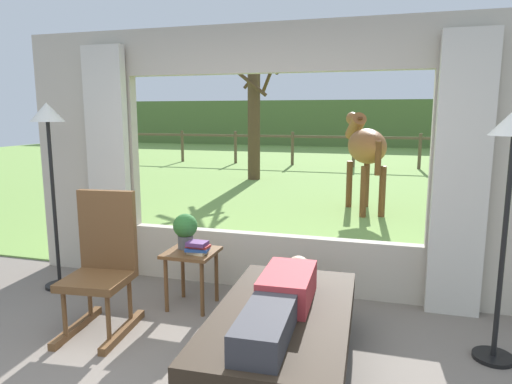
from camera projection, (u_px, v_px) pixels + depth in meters
The scene contains 16 objects.
back_wall_with_window at pixel (269, 164), 4.42m from camera, with size 5.20×0.12×2.55m.
curtain_panel_left at pixel (109, 165), 4.76m from camera, with size 0.44×0.10×2.40m, color beige.
curtain_panel_right at pixel (461, 178), 3.83m from camera, with size 0.44×0.10×2.40m, color beige.
outdoor_pasture_lawn at pixel (354, 167), 14.94m from camera, with size 36.00×21.68×0.02m, color #759E47.
distant_hill_ridge at pixel (369, 123), 24.05m from camera, with size 36.00×2.00×2.40m, color #567239.
recliner_sofa at pixel (282, 337), 3.14m from camera, with size 0.96×1.73×0.42m.
reclining_person at pixel (281, 298), 3.04m from camera, with size 0.36×1.43×0.22m.
rocking_chair at pixel (103, 263), 3.68m from camera, with size 0.53×0.72×1.12m.
side_table at pixel (192, 261), 4.11m from camera, with size 0.44×0.44×0.52m.
potted_plant at pixel (185, 229), 4.14m from camera, with size 0.22×0.22×0.32m.
book_stack at pixel (198, 248), 4.00m from camera, with size 0.21×0.16×0.11m.
floor_lamp_left at pixel (49, 140), 4.39m from camera, with size 0.32×0.32×1.83m.
floor_lamp_right at pixel (512, 160), 3.03m from camera, with size 0.32×0.32×1.77m.
horse at pixel (365, 147), 7.98m from camera, with size 0.99×1.80×1.73m.
pasture_tree at pixel (255, 113), 11.77m from camera, with size 1.41×1.23×3.66m.
pasture_fence_line at pixel (354, 144), 14.66m from camera, with size 16.10×0.10×1.10m.
Camera 1 is at (1.11, -2.00, 1.73)m, focal length 32.22 mm.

